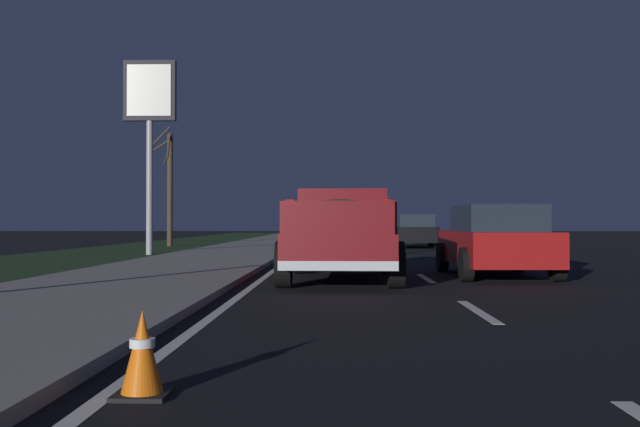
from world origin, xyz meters
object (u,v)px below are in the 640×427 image
object	(u,v)px
pickup_truck	(342,232)
sedan_red	(495,240)
bare_tree_far	(169,185)
gas_price_sign	(150,109)
sedan_black	(415,231)
traffic_cone_near	(142,354)

from	to	relation	value
pickup_truck	sedan_red	bearing A→B (deg)	-72.92
bare_tree_far	pickup_truck	bearing A→B (deg)	-157.48
gas_price_sign	pickup_truck	bearing A→B (deg)	-147.88
bare_tree_far	sedan_black	bearing A→B (deg)	-98.03
pickup_truck	gas_price_sign	xyz separation A→B (m)	(11.05, 6.93, 4.35)
pickup_truck	sedan_red	size ratio (longest dim) A/B	1.24
sedan_black	traffic_cone_near	xyz separation A→B (m)	(-28.45, 4.93, -0.50)
sedan_red	bare_tree_far	size ratio (longest dim) A/B	0.74
traffic_cone_near	pickup_truck	bearing A→B (deg)	-8.20
gas_price_sign	bare_tree_far	xyz separation A→B (m)	(9.36, 1.53, -2.29)
gas_price_sign	bare_tree_far	size ratio (longest dim) A/B	1.18
sedan_red	gas_price_sign	size ratio (longest dim) A/B	0.62
pickup_truck	bare_tree_far	world-z (taller)	bare_tree_far
pickup_truck	sedan_black	xyz separation A→B (m)	(18.72, -3.52, -0.20)
gas_price_sign	traffic_cone_near	xyz separation A→B (m)	(-20.78, -5.53, -5.04)
gas_price_sign	traffic_cone_near	world-z (taller)	gas_price_sign
traffic_cone_near	gas_price_sign	bearing A→B (deg)	14.91
sedan_black	pickup_truck	bearing A→B (deg)	169.34
pickup_truck	sedan_black	bearing A→B (deg)	-10.66
gas_price_sign	bare_tree_far	world-z (taller)	gas_price_sign
sedan_black	bare_tree_far	xyz separation A→B (m)	(1.69, 11.98, 2.26)
sedan_black	bare_tree_far	bearing A→B (deg)	81.97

